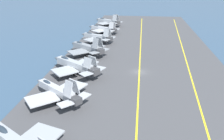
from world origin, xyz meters
The scene contains 10 objects.
ground_plane centered at (0.00, 0.00, 0.00)m, with size 2000.00×2000.00×0.00m, color #334C66.
carrier_deck centered at (0.00, 0.00, 0.20)m, with size 193.88×49.97×0.40m, color #424244.
deck_stripe_foul_line centered at (0.00, -13.74, 0.40)m, with size 174.49×0.36×0.01m, color yellow.
deck_stripe_centerline centered at (0.00, 0.00, 0.40)m, with size 174.49×0.36×0.01m, color yellow.
parked_jet_third centered at (-18.73, 16.88, 2.91)m, with size 13.53×14.37×6.44m.
parked_jet_fourth centered at (-3.56, 17.27, 3.01)m, with size 14.06×16.60×6.17m.
parked_jet_fifth centered at (12.92, 17.77, 3.01)m, with size 13.78×14.87×6.88m.
parked_jet_sixth centered at (29.01, 17.35, 2.79)m, with size 12.36×15.05×6.19m.
parked_jet_seventh centered at (45.29, 17.54, 2.60)m, with size 12.24×15.52×5.76m.
parked_jet_eighth centered at (62.42, 17.78, 2.81)m, with size 13.37×15.64×6.43m.
Camera 1 is at (-61.39, 0.01, 25.46)m, focal length 38.00 mm.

